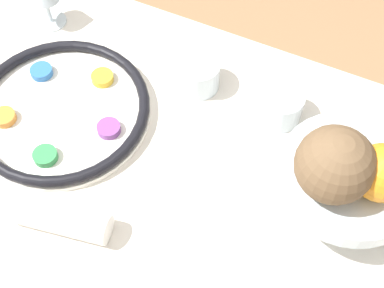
{
  "coord_description": "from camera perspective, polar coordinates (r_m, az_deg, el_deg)",
  "views": [
    {
      "loc": [
        0.33,
        -0.34,
        1.56
      ],
      "look_at": [
        0.12,
        0.1,
        0.81
      ],
      "focal_mm": 50.0,
      "sensor_mm": 36.0,
      "label": 1
    }
  ],
  "objects": [
    {
      "name": "dining_table",
      "position": [
        1.27,
        -7.2,
        -11.9
      ],
      "size": [
        1.47,
        0.81,
        0.77
      ],
      "color": "silver",
      "rests_on": "ground_plane"
    },
    {
      "name": "seder_plate",
      "position": [
        1.0,
        -13.82,
        3.59
      ],
      "size": [
        0.32,
        0.32,
        0.03
      ],
      "color": "white",
      "rests_on": "dining_table"
    },
    {
      "name": "fruit_stand",
      "position": [
        0.85,
        16.32,
        -3.58
      ],
      "size": [
        0.22,
        0.22,
        0.11
      ],
      "color": "silver",
      "rests_on": "dining_table"
    },
    {
      "name": "orange_fruit",
      "position": [
        0.79,
        19.6,
        -2.91
      ],
      "size": [
        0.08,
        0.08,
        0.08
      ],
      "color": "orange",
      "rests_on": "fruit_stand"
    },
    {
      "name": "coconut",
      "position": [
        0.76,
        14.98,
        -2.15
      ],
      "size": [
        0.11,
        0.11,
        0.11
      ],
      "color": "brown",
      "rests_on": "fruit_stand"
    },
    {
      "name": "napkin_roll",
      "position": [
        0.87,
        -13.83,
        -7.76
      ],
      "size": [
        0.17,
        0.08,
        0.05
      ],
      "color": "white",
      "rests_on": "dining_table"
    },
    {
      "name": "cup_near",
      "position": [
        1.0,
        0.71,
        7.37
      ],
      "size": [
        0.08,
        0.08,
        0.06
      ],
      "color": "silver",
      "rests_on": "dining_table"
    },
    {
      "name": "cup_mid",
      "position": [
        0.97,
        9.44,
        4.01
      ],
      "size": [
        0.08,
        0.08,
        0.06
      ],
      "color": "silver",
      "rests_on": "dining_table"
    }
  ]
}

